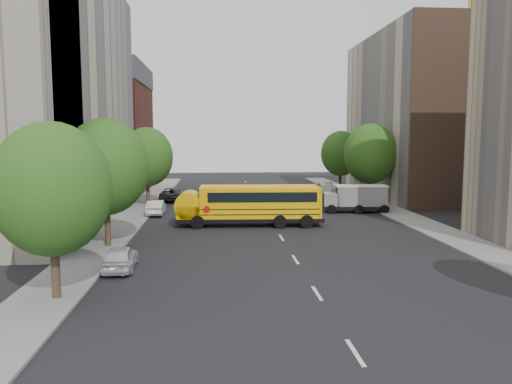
{
  "coord_description": "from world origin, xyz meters",
  "views": [
    {
      "loc": [
        -4.3,
        -34.75,
        6.77
      ],
      "look_at": [
        -1.4,
        2.0,
        2.68
      ],
      "focal_mm": 35.0,
      "sensor_mm": 36.0,
      "label": 1
    }
  ],
  "objects": [
    {
      "name": "street_tree_1",
      "position": [
        -11.0,
        -4.0,
        4.95
      ],
      "size": [
        5.12,
        5.12,
        7.9
      ],
      "color": "#38281C",
      "rests_on": "ground"
    },
    {
      "name": "parked_car_0",
      "position": [
        -9.25,
        -9.39,
        0.64
      ],
      "size": [
        1.64,
        3.8,
        1.28
      ],
      "primitive_type": "imported",
      "rotation": [
        0.0,
        0.0,
        3.18
      ],
      "color": "silver",
      "rests_on": "ground"
    },
    {
      "name": "parked_car_5",
      "position": [
        8.8,
        23.95,
        0.68
      ],
      "size": [
        1.85,
        4.27,
        1.37
      ],
      "primitive_type": "imported",
      "rotation": [
        0.0,
        0.0,
        -0.1
      ],
      "color": "#A2A19C",
      "rests_on": "ground"
    },
    {
      "name": "sidewalk_right",
      "position": [
        11.5,
        5.0,
        0.06
      ],
      "size": [
        3.0,
        80.0,
        0.12
      ],
      "primitive_type": "cube",
      "color": "slate",
      "rests_on": "ground"
    },
    {
      "name": "sidewalk_left",
      "position": [
        -11.5,
        5.0,
        0.06
      ],
      "size": [
        3.0,
        80.0,
        0.12
      ],
      "primitive_type": "cube",
      "color": "slate",
      "rests_on": "ground"
    },
    {
      "name": "building_right_far",
      "position": [
        18.0,
        20.0,
        9.0
      ],
      "size": [
        10.0,
        22.0,
        18.0
      ],
      "primitive_type": "cube",
      "color": "#BCAC92",
      "rests_on": "ground"
    },
    {
      "name": "parked_car_2",
      "position": [
        -9.06,
        18.09,
        0.71
      ],
      "size": [
        2.52,
        5.21,
        1.43
      ],
      "primitive_type": "imported",
      "rotation": [
        0.0,
        0.0,
        3.17
      ],
      "color": "black",
      "rests_on": "ground"
    },
    {
      "name": "street_tree_0",
      "position": [
        -11.0,
        -14.0,
        4.64
      ],
      "size": [
        4.8,
        4.8,
        7.41
      ],
      "color": "#38281C",
      "rests_on": "ground"
    },
    {
      "name": "lane_markings",
      "position": [
        0.0,
        10.0,
        0.01
      ],
      "size": [
        0.15,
        64.0,
        0.01
      ],
      "primitive_type": "cube",
      "color": "silver",
      "rests_on": "ground"
    },
    {
      "name": "building_right_sidewall",
      "position": [
        18.0,
        9.0,
        9.0
      ],
      "size": [
        10.1,
        0.3,
        18.0
      ],
      "primitive_type": "cube",
      "color": "brown",
      "rests_on": "ground"
    },
    {
      "name": "building_left_redbrick",
      "position": [
        -18.0,
        28.0,
        6.5
      ],
      "size": [
        10.0,
        15.0,
        13.0
      ],
      "primitive_type": "cube",
      "color": "maroon",
      "rests_on": "ground"
    },
    {
      "name": "building_left_cream",
      "position": [
        -18.0,
        6.0,
        10.0
      ],
      "size": [
        10.0,
        26.0,
        20.0
      ],
      "primitive_type": "cube",
      "color": "#BAAB96",
      "rests_on": "ground"
    },
    {
      "name": "street_tree_5",
      "position": [
        11.0,
        26.0,
        4.7
      ],
      "size": [
        4.86,
        4.86,
        7.51
      ],
      "color": "#38281C",
      "rests_on": "ground"
    },
    {
      "name": "ground",
      "position": [
        0.0,
        0.0,
        0.0
      ],
      "size": [
        120.0,
        120.0,
        0.0
      ],
      "primitive_type": "plane",
      "color": "black",
      "rests_on": "ground"
    },
    {
      "name": "parked_car_1",
      "position": [
        -9.6,
        8.73,
        0.65
      ],
      "size": [
        1.44,
        3.97,
        1.3
      ],
      "primitive_type": "imported",
      "rotation": [
        0.0,
        0.0,
        3.16
      ],
      "color": "silver",
      "rests_on": "ground"
    },
    {
      "name": "street_tree_2",
      "position": [
        -11.0,
        14.0,
        4.83
      ],
      "size": [
        4.99,
        4.99,
        7.71
      ],
      "color": "#38281C",
      "rests_on": "ground"
    },
    {
      "name": "school_bus",
      "position": [
        -1.9,
        2.83,
        1.75
      ],
      "size": [
        11.21,
        3.12,
        3.13
      ],
      "rotation": [
        0.0,
        0.0,
        -0.04
      ],
      "color": "black",
      "rests_on": "ground"
    },
    {
      "name": "street_tree_4",
      "position": [
        11.0,
        14.0,
        5.08
      ],
      "size": [
        5.25,
        5.25,
        8.1
      ],
      "color": "#38281C",
      "rests_on": "ground"
    },
    {
      "name": "parked_car_4",
      "position": [
        9.6,
        13.58,
        0.65
      ],
      "size": [
        1.57,
        3.82,
        1.3
      ],
      "primitive_type": "imported",
      "rotation": [
        0.0,
        0.0,
        0.01
      ],
      "color": "#3A3863",
      "rests_on": "ground"
    },
    {
      "name": "safari_truck",
      "position": [
        8.15,
        8.83,
        1.29
      ],
      "size": [
        5.9,
        2.76,
        2.44
      ],
      "rotation": [
        0.0,
        0.0,
        -0.12
      ],
      "color": "black",
      "rests_on": "ground"
    }
  ]
}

